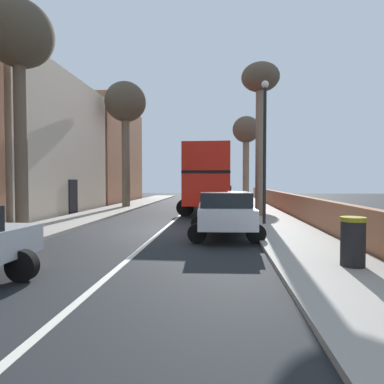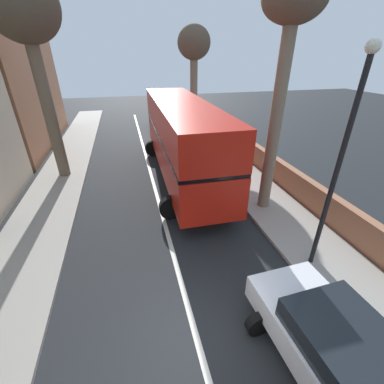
% 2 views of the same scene
% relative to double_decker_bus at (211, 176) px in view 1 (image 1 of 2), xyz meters
% --- Properties ---
extents(ground_plane, '(84.00, 84.00, 0.00)m').
position_rel_double_decker_bus_xyz_m(ground_plane, '(-1.70, -9.42, -2.36)').
color(ground_plane, black).
extents(road_centre_line, '(0.16, 54.00, 0.01)m').
position_rel_double_decker_bus_xyz_m(road_centre_line, '(-1.70, -9.42, -2.35)').
color(road_centre_line, silver).
rests_on(road_centre_line, ground).
extents(sidewalk_left, '(2.60, 60.00, 0.12)m').
position_rel_double_decker_bus_xyz_m(sidewalk_left, '(-6.60, -9.42, -2.30)').
color(sidewalk_left, '#9E998E').
rests_on(sidewalk_left, ground).
extents(sidewalk_right, '(2.60, 60.00, 0.12)m').
position_rel_double_decker_bus_xyz_m(sidewalk_right, '(3.20, -9.42, -2.30)').
color(sidewalk_right, '#9E998E').
rests_on(sidewalk_right, ground).
extents(boundary_wall_right, '(0.36, 54.00, 1.26)m').
position_rel_double_decker_bus_xyz_m(boundary_wall_right, '(4.75, -9.42, -1.72)').
color(boundary_wall_right, '#9E6647').
rests_on(boundary_wall_right, ground).
extents(double_decker_bus, '(3.70, 11.48, 4.06)m').
position_rel_double_decker_bus_xyz_m(double_decker_bus, '(0.00, 0.00, 0.00)').
color(double_decker_bus, red).
rests_on(double_decker_bus, ground).
extents(parked_car_white_right_0, '(2.65, 4.22, 1.63)m').
position_rel_double_decker_bus_xyz_m(parked_car_white_right_0, '(0.80, -10.72, -1.42)').
color(parked_car_white_right_0, silver).
rests_on(parked_car_white_right_0, ground).
extents(parked_car_silver_right_2, '(2.64, 4.26, 1.58)m').
position_rel_double_decker_bus_xyz_m(parked_car_silver_right_2, '(0.80, 10.96, -1.45)').
color(parked_car_silver_right_2, '#B7BABF').
rests_on(parked_car_silver_right_2, ground).
extents(street_tree_left_0, '(2.48, 2.48, 8.48)m').
position_rel_double_decker_bus_xyz_m(street_tree_left_0, '(-6.70, -10.95, 4.70)').
color(street_tree_left_0, brown).
rests_on(street_tree_left_0, sidewalk_left).
extents(street_tree_right_3, '(2.55, 2.55, 8.00)m').
position_rel_double_decker_bus_xyz_m(street_tree_right_3, '(3.04, 9.15, 4.08)').
color(street_tree_right_3, '#7A6B56').
rests_on(street_tree_right_3, sidewalk_right).
extents(street_tree_left_4, '(3.05, 3.05, 9.28)m').
position_rel_double_decker_bus_xyz_m(street_tree_left_4, '(-6.43, 1.77, 5.21)').
color(street_tree_left_4, brown).
rests_on(street_tree_left_4, sidewalk_left).
extents(street_tree_right_5, '(2.08, 2.08, 8.37)m').
position_rel_double_decker_bus_xyz_m(street_tree_right_5, '(2.81, -4.05, 4.55)').
color(street_tree_right_5, '#7A6B56').
rests_on(street_tree_right_5, sidewalk_right).
extents(lamppost_right, '(0.32, 0.32, 6.31)m').
position_rel_double_decker_bus_xyz_m(lamppost_right, '(2.60, -7.69, 1.45)').
color(lamppost_right, black).
rests_on(lamppost_right, sidewalk_right).
extents(litter_bin_right, '(0.55, 0.55, 1.10)m').
position_rel_double_decker_bus_xyz_m(litter_bin_right, '(3.60, -15.07, -1.68)').
color(litter_bin_right, black).
rests_on(litter_bin_right, sidewalk_right).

